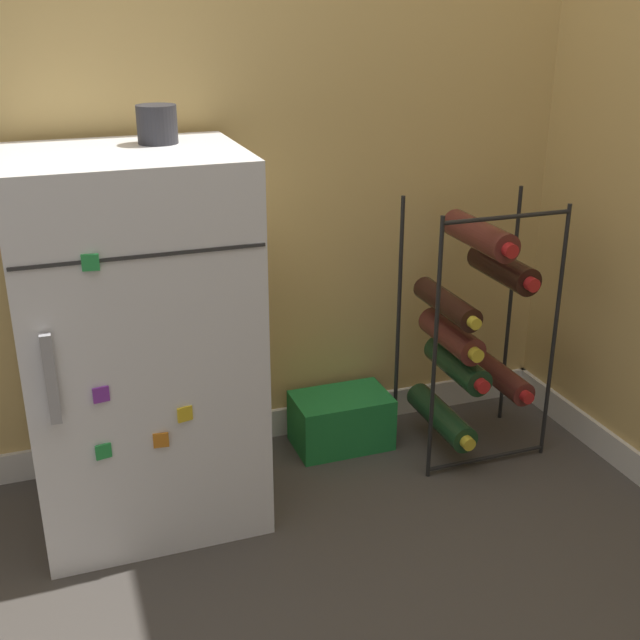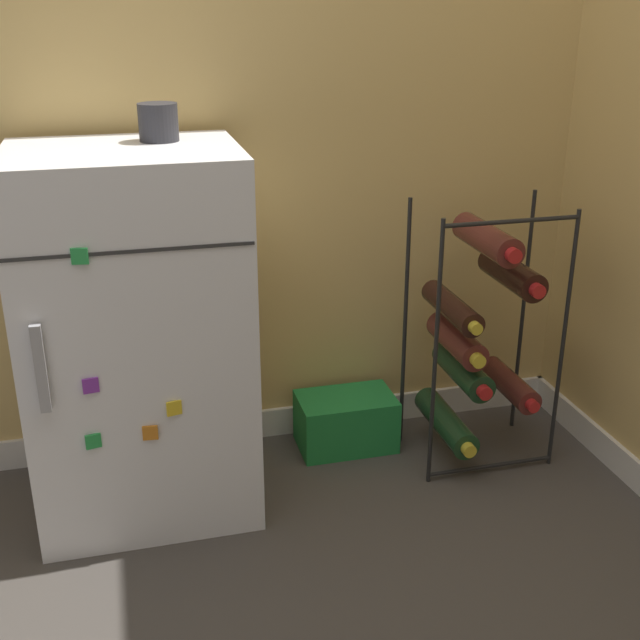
% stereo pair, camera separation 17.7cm
% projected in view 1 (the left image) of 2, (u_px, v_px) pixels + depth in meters
% --- Properties ---
extents(ground_plane, '(14.00, 14.00, 0.00)m').
position_uv_depth(ground_plane, '(312.00, 553.00, 1.99)').
color(ground_plane, '#423D38').
extents(wall_back, '(6.97, 0.07, 2.50)m').
position_uv_depth(wall_back, '(231.00, 15.00, 2.07)').
color(wall_back, tan).
rests_on(wall_back, ground_plane).
extents(mini_fridge, '(0.55, 0.48, 0.96)m').
position_uv_depth(mini_fridge, '(139.00, 344.00, 2.00)').
color(mini_fridge, white).
rests_on(mini_fridge, ground_plane).
extents(wine_rack, '(0.39, 0.33, 0.77)m').
position_uv_depth(wine_rack, '(469.00, 330.00, 2.32)').
color(wine_rack, black).
rests_on(wine_rack, ground_plane).
extents(soda_box, '(0.29, 0.18, 0.17)m').
position_uv_depth(soda_box, '(341.00, 420.00, 2.45)').
color(soda_box, '#1E7F38').
rests_on(soda_box, ground_plane).
extents(fridge_top_cup, '(0.10, 0.10, 0.09)m').
position_uv_depth(fridge_top_cup, '(157.00, 124.00, 1.90)').
color(fridge_top_cup, '#28282D').
rests_on(fridge_top_cup, mini_fridge).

